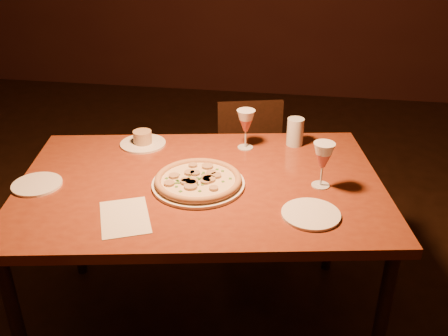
# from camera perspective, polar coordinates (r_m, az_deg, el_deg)

# --- Properties ---
(dining_table) EXTENTS (1.60, 1.18, 0.78)m
(dining_table) POSITION_cam_1_polar(r_m,az_deg,el_deg) (2.04, -2.66, -3.21)
(dining_table) COLOR brown
(dining_table) RESTS_ON floor
(chair_far) EXTENTS (0.46, 0.46, 0.78)m
(chair_far) POSITION_cam_1_polar(r_m,az_deg,el_deg) (2.87, 3.23, 0.45)
(chair_far) COLOR black
(chair_far) RESTS_ON floor
(pizza_plate) EXTENTS (0.37, 0.37, 0.04)m
(pizza_plate) POSITION_cam_1_polar(r_m,az_deg,el_deg) (1.97, -2.96, -1.46)
(pizza_plate) COLOR silver
(pizza_plate) RESTS_ON dining_table
(ramekin_saucer) EXTENTS (0.21, 0.21, 0.07)m
(ramekin_saucer) POSITION_cam_1_polar(r_m,az_deg,el_deg) (2.33, -9.27, 3.14)
(ramekin_saucer) COLOR silver
(ramekin_saucer) RESTS_ON dining_table
(wine_glass_far) EXTENTS (0.08, 0.08, 0.18)m
(wine_glass_far) POSITION_cam_1_polar(r_m,az_deg,el_deg) (2.24, 2.50, 4.44)
(wine_glass_far) COLOR #A84A46
(wine_glass_far) RESTS_ON dining_table
(wine_glass_right) EXTENTS (0.08, 0.08, 0.18)m
(wine_glass_right) POSITION_cam_1_polar(r_m,az_deg,el_deg) (1.96, 11.19, 0.35)
(wine_glass_right) COLOR #A84A46
(wine_glass_right) RESTS_ON dining_table
(water_tumbler) EXTENTS (0.08, 0.08, 0.13)m
(water_tumbler) POSITION_cam_1_polar(r_m,az_deg,el_deg) (2.31, 8.13, 4.12)
(water_tumbler) COLOR silver
(water_tumbler) RESTS_ON dining_table
(side_plate_left) EXTENTS (0.19, 0.19, 0.01)m
(side_plate_left) POSITION_cam_1_polar(r_m,az_deg,el_deg) (2.10, -20.59, -1.77)
(side_plate_left) COLOR silver
(side_plate_left) RESTS_ON dining_table
(side_plate_near) EXTENTS (0.21, 0.21, 0.01)m
(side_plate_near) POSITION_cam_1_polar(r_m,az_deg,el_deg) (1.81, 9.90, -5.22)
(side_plate_near) COLOR silver
(side_plate_near) RESTS_ON dining_table
(menu_card) EXTENTS (0.25, 0.29, 0.00)m
(menu_card) POSITION_cam_1_polar(r_m,az_deg,el_deg) (1.81, -11.27, -5.52)
(menu_card) COLOR beige
(menu_card) RESTS_ON dining_table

